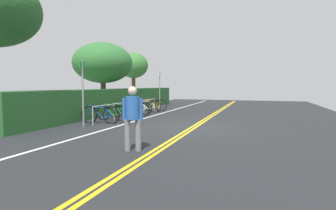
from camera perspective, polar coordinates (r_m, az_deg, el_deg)
ground_plane at (r=10.15m, az=5.72°, el=-4.82°), size 37.54×13.36×0.05m
centre_line_yellow_inner at (r=10.13m, az=6.16°, el=-4.69°), size 33.79×0.10×0.00m
centre_line_yellow_outer at (r=10.16m, az=5.28°, el=-4.65°), size 33.79×0.10×0.00m
bike_lane_stripe_white at (r=11.14m, az=-8.68°, el=-3.89°), size 33.79×0.12×0.00m
bike_rack at (r=13.65m, az=-8.07°, el=0.03°), size 6.58×0.05×0.75m
bicycle_0 at (r=11.31m, az=-14.42°, el=-2.02°), size 0.46×1.75×0.77m
bicycle_1 at (r=12.06m, az=-12.00°, el=-1.61°), size 0.46×1.71×0.76m
bicycle_2 at (r=12.90m, az=-9.72°, el=-1.23°), size 0.46×1.72×0.75m
bicycle_3 at (r=13.66m, az=-7.46°, el=-0.87°), size 0.46×1.77×0.76m
bicycle_4 at (r=14.51m, az=-6.69°, el=-0.66°), size 0.46×1.75×0.71m
bicycle_5 at (r=15.38m, az=-4.75°, el=-0.27°), size 0.66×1.71×0.76m
bicycle_6 at (r=16.22m, az=-3.31°, el=-0.05°), size 0.51×1.73×0.75m
pedestrian at (r=6.36m, az=-7.62°, el=-2.03°), size 0.32×0.47×1.55m
sign_post_near at (r=10.56m, az=-17.91°, el=3.67°), size 0.36×0.07×2.52m
sign_post_far at (r=17.06m, az=-1.81°, el=3.93°), size 0.36×0.07×2.46m
hedge_backdrop at (r=15.79m, az=-11.16°, el=0.96°), size 15.53×1.29×1.36m
tree_mid at (r=16.52m, az=-13.88°, el=8.74°), size 3.54×3.54×4.11m
tree_far_right at (r=22.09m, az=-7.48°, el=8.36°), size 2.41×2.41×4.22m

